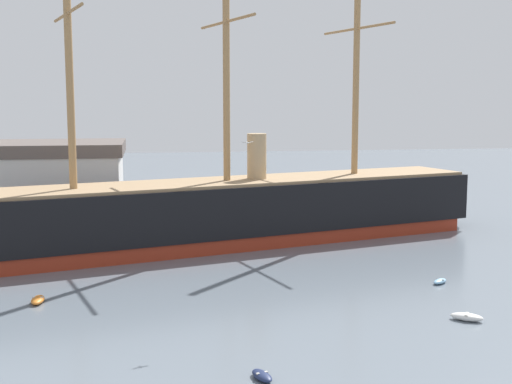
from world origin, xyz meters
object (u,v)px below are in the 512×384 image
at_px(tall_ship, 227,211).
at_px(dinghy_near_centre, 262,376).
at_px(dinghy_alongside_bow, 38,300).
at_px(dinghy_alongside_stern, 440,281).
at_px(dinghy_mid_right, 467,317).
at_px(seagull_in_flight, 247,142).

bearing_deg(tall_ship, dinghy_near_centre, -93.60).
relative_size(dinghy_alongside_bow, dinghy_alongside_stern, 1.20).
bearing_deg(dinghy_alongside_bow, dinghy_near_centre, -49.26).
height_order(dinghy_mid_right, dinghy_alongside_bow, dinghy_mid_right).
relative_size(dinghy_mid_right, dinghy_alongside_stern, 1.34).
bearing_deg(dinghy_alongside_bow, dinghy_mid_right, -16.61).
bearing_deg(tall_ship, dinghy_mid_right, -63.96).
distance_m(dinghy_mid_right, dinghy_alongside_stern, 10.59).
distance_m(dinghy_alongside_stern, seagull_in_flight, 23.88).
height_order(tall_ship, dinghy_alongside_stern, tall_ship).
bearing_deg(dinghy_near_centre, dinghy_alongside_bow, 130.74).
distance_m(dinghy_mid_right, seagull_in_flight, 21.35).
bearing_deg(dinghy_alongside_stern, tall_ship, 130.76).
bearing_deg(dinghy_mid_right, dinghy_alongside_stern, 76.74).
height_order(tall_ship, dinghy_alongside_bow, tall_ship).
xyz_separation_m(dinghy_near_centre, seagull_in_flight, (0.92, 12.28, 13.27)).
distance_m(tall_ship, seagull_in_flight, 28.18).
relative_size(tall_ship, dinghy_near_centre, 34.03).
height_order(dinghy_near_centre, seagull_in_flight, seagull_in_flight).
xyz_separation_m(dinghy_near_centre, dinghy_alongside_stern, (19.68, 18.75, -0.02)).
xyz_separation_m(tall_ship, dinghy_near_centre, (-2.44, -38.76, -3.73)).
height_order(dinghy_mid_right, seagull_in_flight, seagull_in_flight).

